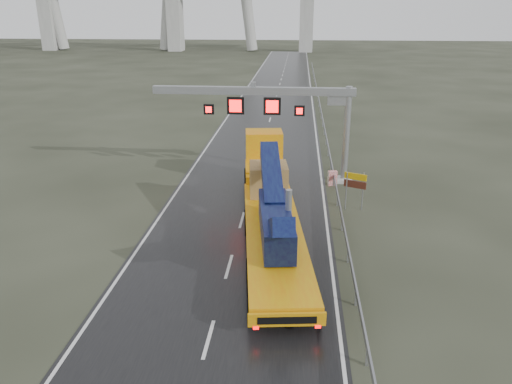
# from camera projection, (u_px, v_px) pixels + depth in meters

# --- Properties ---
(ground) EXTENTS (400.00, 400.00, 0.00)m
(ground) POSITION_uv_depth(u_px,v_px,m) (216.00, 311.00, 21.77)
(ground) COLOR #282B1E
(ground) RESTS_ON ground
(road) EXTENTS (11.00, 200.00, 0.02)m
(road) POSITION_uv_depth(u_px,v_px,m) (270.00, 120.00, 59.16)
(road) COLOR black
(road) RESTS_ON ground
(guardrail) EXTENTS (0.20, 140.00, 1.40)m
(guardrail) POSITION_uv_depth(u_px,v_px,m) (326.00, 135.00, 49.09)
(guardrail) COLOR gray
(guardrail) RESTS_ON ground
(sign_gantry) EXTENTS (14.90, 1.20, 7.42)m
(sign_gantry) POSITION_uv_depth(u_px,v_px,m) (282.00, 107.00, 36.48)
(sign_gantry) COLOR #A3A29E
(sign_gantry) RESTS_ON ground
(heavy_haul_truck) EXTENTS (5.28, 20.56, 4.79)m
(heavy_haul_truck) POSITION_uv_depth(u_px,v_px,m) (270.00, 192.00, 30.47)
(heavy_haul_truck) COLOR gold
(heavy_haul_truck) RESTS_ON ground
(exit_sign_pair) EXTENTS (1.38, 0.67, 2.55)m
(exit_sign_pair) POSITION_uv_depth(u_px,v_px,m) (355.00, 184.00, 32.17)
(exit_sign_pair) COLOR gray
(exit_sign_pair) RESTS_ON ground
(striped_barrier) EXTENTS (0.71, 0.49, 1.10)m
(striped_barrier) POSITION_uv_depth(u_px,v_px,m) (332.00, 178.00, 37.11)
(striped_barrier) COLOR red
(striped_barrier) RESTS_ON ground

